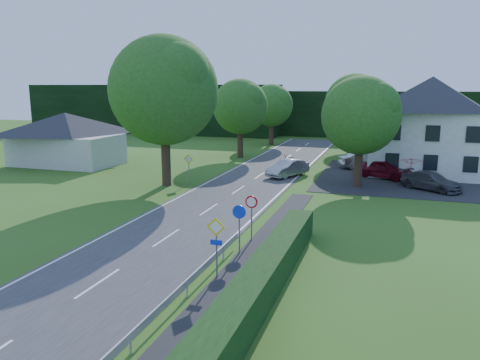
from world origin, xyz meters
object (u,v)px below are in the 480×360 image
(parked_car_grey, at_px, (431,181))
(parked_car_red, at_px, (384,169))
(streetlight, at_px, (356,128))
(parked_car_silver_b, at_px, (452,172))
(parasol, at_px, (410,171))
(motorcycle, at_px, (289,159))
(parked_car_silver_a, at_px, (365,160))
(moving_car, at_px, (288,168))

(parked_car_grey, bearing_deg, parked_car_red, 78.50)
(streetlight, bearing_deg, parked_car_silver_b, 24.70)
(streetlight, relative_size, parasol, 3.33)
(motorcycle, bearing_deg, streetlight, -22.56)
(motorcycle, xyz_separation_m, parked_car_silver_a, (7.38, 0.15, 0.23))
(parked_car_silver_a, bearing_deg, parasol, -174.33)
(motorcycle, xyz_separation_m, parked_car_red, (9.23, -4.39, 0.25))
(parked_car_silver_a, height_order, parked_car_grey, parked_car_silver_a)
(parked_car_silver_b, bearing_deg, parked_car_silver_a, 76.19)
(motorcycle, bearing_deg, parked_car_grey, -11.23)
(streetlight, relative_size, motorcycle, 3.80)
(streetlight, xyz_separation_m, parked_car_silver_a, (0.49, 6.76, -3.64))
(motorcycle, relative_size, parked_car_grey, 0.45)
(streetlight, height_order, parked_car_silver_b, streetlight)
(streetlight, bearing_deg, parasol, 2.18)
(motorcycle, distance_m, parked_car_red, 10.22)
(streetlight, distance_m, motorcycle, 10.30)
(streetlight, distance_m, moving_car, 6.77)
(parked_car_grey, distance_m, parasol, 2.24)
(parked_car_red, distance_m, parked_car_silver_b, 5.69)
(parked_car_red, xyz_separation_m, parked_car_silver_b, (5.51, 1.39, -0.17))
(parked_car_grey, xyz_separation_m, parked_car_silver_b, (2.03, 5.09, -0.04))
(motorcycle, relative_size, parked_car_red, 0.45)
(streetlight, height_order, moving_car, streetlight)
(streetlight, bearing_deg, parked_car_red, 43.44)
(parked_car_silver_a, distance_m, parked_car_grey, 9.82)
(moving_car, bearing_deg, parked_car_grey, 15.28)
(streetlight, xyz_separation_m, moving_car, (-5.65, 0.47, -3.70))
(parked_car_red, height_order, parked_car_silver_a, parked_car_red)
(streetlight, xyz_separation_m, parked_car_grey, (5.82, -1.48, -3.75))
(parked_car_silver_b, distance_m, parasol, 4.93)
(streetlight, relative_size, parked_car_silver_a, 1.68)
(parasol, bearing_deg, parked_car_grey, -48.33)
(parked_car_silver_a, bearing_deg, parked_car_grey, -171.80)
(streetlight, bearing_deg, parked_car_grey, -14.29)
(parked_car_silver_a, bearing_deg, parked_car_silver_b, -137.86)
(parked_car_silver_b, height_order, parasol, parasol)
(parked_car_silver_a, xyz_separation_m, parasol, (3.86, -6.60, 0.29))
(moving_car, distance_m, parked_car_silver_b, 13.86)
(parked_car_red, bearing_deg, parasol, -109.92)
(parked_car_silver_b, xyz_separation_m, parasol, (-3.50, -3.44, 0.45))
(parasol, bearing_deg, motorcycle, 150.17)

